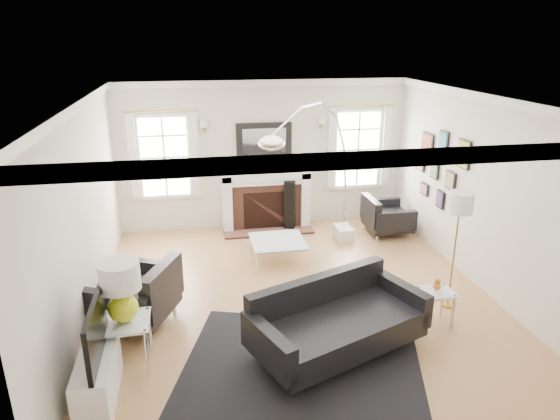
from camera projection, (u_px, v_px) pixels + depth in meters
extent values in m
plane|color=#A98047|center=(296.00, 297.00, 7.18)|extent=(6.00, 6.00, 0.00)
cube|color=silver|center=(264.00, 155.00, 9.50)|extent=(5.50, 0.04, 2.80)
cube|color=silver|center=(378.00, 325.00, 3.93)|extent=(5.50, 0.04, 2.80)
cube|color=silver|center=(83.00, 218.00, 6.25)|extent=(0.04, 6.00, 2.80)
cube|color=silver|center=(484.00, 194.00, 7.18)|extent=(0.04, 6.00, 2.80)
cube|color=white|center=(299.00, 99.00, 6.25)|extent=(5.50, 6.00, 0.02)
cube|color=white|center=(299.00, 104.00, 6.27)|extent=(5.50, 6.00, 0.12)
cube|color=white|center=(227.00, 203.00, 9.47)|extent=(0.18, 0.38, 1.10)
cube|color=white|center=(304.00, 199.00, 9.72)|extent=(0.18, 0.38, 1.10)
cube|color=white|center=(266.00, 176.00, 9.43)|extent=(1.70, 0.38, 0.12)
cube|color=white|center=(266.00, 181.00, 9.46)|extent=(1.50, 0.34, 0.10)
cube|color=brown|center=(266.00, 205.00, 9.65)|extent=(1.30, 0.30, 0.90)
cube|color=black|center=(267.00, 210.00, 9.58)|extent=(0.90, 0.10, 0.76)
cube|color=brown|center=(268.00, 231.00, 9.54)|extent=(1.70, 0.50, 0.04)
cube|color=black|center=(264.00, 143.00, 9.38)|extent=(1.05, 0.06, 0.75)
cube|color=white|center=(264.00, 143.00, 9.35)|extent=(0.82, 0.02, 0.55)
cube|color=white|center=(164.00, 157.00, 9.14)|extent=(1.00, 0.05, 1.60)
cube|color=white|center=(164.00, 157.00, 9.11)|extent=(0.84, 0.02, 1.44)
cube|color=white|center=(133.00, 157.00, 8.94)|extent=(0.14, 0.05, 1.55)
cube|color=white|center=(195.00, 154.00, 9.12)|extent=(0.14, 0.05, 1.55)
cube|color=white|center=(357.00, 149.00, 9.77)|extent=(1.00, 0.05, 1.60)
cube|color=white|center=(358.00, 149.00, 9.74)|extent=(0.84, 0.02, 1.44)
cube|color=white|center=(332.00, 149.00, 9.57)|extent=(0.14, 0.05, 1.55)
cube|color=white|center=(386.00, 147.00, 9.75)|extent=(0.14, 0.05, 1.55)
cube|color=black|center=(464.00, 154.00, 7.58)|extent=(0.03, 0.34, 0.44)
cube|color=gold|center=(463.00, 154.00, 7.58)|extent=(0.01, 0.29, 0.39)
cube|color=black|center=(444.00, 142.00, 8.17)|extent=(0.03, 0.28, 0.38)
cube|color=teal|center=(443.00, 142.00, 8.17)|extent=(0.01, 0.23, 0.33)
cube|color=black|center=(428.00, 142.00, 8.71)|extent=(0.03, 0.40, 0.30)
cube|color=#A33D32|center=(427.00, 142.00, 8.71)|extent=(0.01, 0.35, 0.25)
cube|color=black|center=(450.00, 180.00, 8.03)|extent=(0.03, 0.30, 0.30)
cube|color=olive|center=(449.00, 180.00, 8.03)|extent=(0.01, 0.25, 0.25)
cube|color=black|center=(435.00, 169.00, 8.52)|extent=(0.03, 0.26, 0.34)
cube|color=#4F8562|center=(434.00, 169.00, 8.52)|extent=(0.01, 0.21, 0.29)
cube|color=black|center=(420.00, 164.00, 9.05)|extent=(0.03, 0.32, 0.24)
cube|color=#A79247|center=(419.00, 164.00, 9.05)|extent=(0.01, 0.27, 0.19)
cube|color=black|center=(440.00, 199.00, 8.39)|extent=(0.03, 0.24, 0.30)
cube|color=#46376F|center=(439.00, 199.00, 8.39)|extent=(0.01, 0.19, 0.25)
cube|color=black|center=(424.00, 189.00, 8.95)|extent=(0.03, 0.28, 0.22)
cube|color=#94567A|center=(423.00, 189.00, 8.95)|extent=(0.01, 0.23, 0.17)
cube|color=white|center=(98.00, 378.00, 5.10)|extent=(0.35, 1.00, 0.50)
cube|color=black|center=(96.00, 331.00, 4.93)|extent=(0.05, 1.00, 0.58)
cube|color=black|center=(302.00, 370.00, 5.61)|extent=(3.20, 2.91, 0.01)
cube|color=black|center=(339.00, 330.00, 5.83)|extent=(2.19, 1.62, 0.33)
cube|color=black|center=(318.00, 296.00, 6.08)|extent=(1.90, 0.89, 0.55)
cube|color=black|center=(268.00, 346.00, 5.29)|extent=(0.50, 0.93, 0.42)
cube|color=black|center=(400.00, 297.00, 6.28)|extent=(0.50, 0.93, 0.42)
cube|color=black|center=(135.00, 300.00, 6.45)|extent=(1.20, 1.20, 0.34)
cube|color=black|center=(162.00, 287.00, 6.28)|extent=(0.51, 0.90, 0.57)
cube|color=black|center=(150.00, 275.00, 6.83)|extent=(0.89, 0.49, 0.43)
cube|color=black|center=(115.00, 309.00, 5.99)|extent=(0.89, 0.49, 0.43)
cube|color=black|center=(387.00, 220.00, 9.38)|extent=(0.77, 0.77, 0.29)
cube|color=black|center=(371.00, 211.00, 9.25)|extent=(0.14, 0.77, 0.48)
cube|color=black|center=(396.00, 222.00, 8.99)|extent=(0.77, 0.12, 0.37)
cube|color=black|center=(380.00, 208.00, 9.70)|extent=(0.77, 0.12, 0.37)
cube|color=silver|center=(278.00, 241.00, 8.16)|extent=(0.87, 0.87, 0.02)
cylinder|color=silver|center=(257.00, 263.00, 7.79)|extent=(0.04, 0.04, 0.39)
cylinder|color=silver|center=(307.00, 259.00, 7.92)|extent=(0.04, 0.04, 0.39)
cylinder|color=silver|center=(251.00, 244.00, 8.52)|extent=(0.04, 0.04, 0.39)
cylinder|color=silver|center=(296.00, 240.00, 8.66)|extent=(0.04, 0.04, 0.39)
cube|color=silver|center=(125.00, 322.00, 5.49)|extent=(0.54, 0.54, 0.02)
cylinder|color=silver|center=(103.00, 358.00, 5.34)|extent=(0.04, 0.04, 0.59)
cylinder|color=silver|center=(147.00, 353.00, 5.42)|extent=(0.04, 0.04, 0.59)
cylinder|color=silver|center=(109.00, 334.00, 5.76)|extent=(0.04, 0.04, 0.59)
cylinder|color=silver|center=(150.00, 330.00, 5.84)|extent=(0.04, 0.04, 0.59)
cube|color=silver|center=(436.00, 292.00, 6.34)|extent=(0.44, 0.37, 0.02)
cylinder|color=silver|center=(426.00, 315.00, 6.25)|extent=(0.04, 0.04, 0.49)
cylinder|color=silver|center=(453.00, 313.00, 6.31)|extent=(0.04, 0.04, 0.49)
cylinder|color=silver|center=(416.00, 304.00, 6.52)|extent=(0.04, 0.04, 0.49)
cylinder|color=silver|center=(442.00, 301.00, 6.58)|extent=(0.04, 0.04, 0.49)
sphere|color=#CFDC1B|center=(123.00, 308.00, 5.44)|extent=(0.33, 0.33, 0.33)
cylinder|color=#CFDC1B|center=(122.00, 294.00, 5.38)|extent=(0.04, 0.04, 0.13)
cylinder|color=white|center=(119.00, 276.00, 5.31)|extent=(0.44, 0.44, 0.31)
sphere|color=#CA621A|center=(437.00, 286.00, 6.31)|extent=(0.10, 0.10, 0.10)
sphere|color=#CA621A|center=(438.00, 281.00, 6.29)|extent=(0.07, 0.07, 0.07)
cube|color=silver|center=(343.00, 232.00, 9.23)|extent=(0.28, 0.45, 0.22)
ellipsoid|color=silver|center=(271.00, 143.00, 7.05)|extent=(0.38, 0.38, 0.23)
cylinder|color=#A7883A|center=(448.00, 304.00, 6.96)|extent=(0.21, 0.21, 0.03)
cylinder|color=#A7883A|center=(454.00, 257.00, 6.72)|extent=(0.03, 0.03, 1.46)
cylinder|color=white|center=(461.00, 203.00, 6.47)|extent=(0.33, 0.33, 0.27)
cube|color=black|center=(290.00, 205.00, 9.53)|extent=(0.25, 0.25, 0.97)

